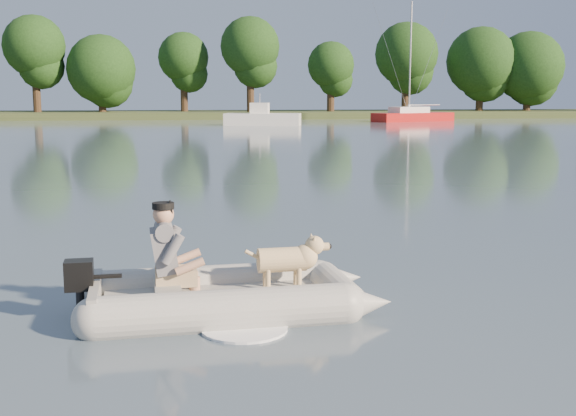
{
  "coord_description": "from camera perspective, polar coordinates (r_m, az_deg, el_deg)",
  "views": [
    {
      "loc": [
        -0.98,
        -7.35,
        2.26
      ],
      "look_at": [
        0.17,
        2.1,
        0.75
      ],
      "focal_mm": 45.0,
      "sensor_mm": 36.0,
      "label": 1
    }
  ],
  "objects": [
    {
      "name": "dog",
      "position": [
        7.71,
        -0.47,
        -4.44
      ],
      "size": [
        0.86,
        0.37,
        0.56
      ],
      "primitive_type": null,
      "rotation": [
        0.0,
        0.0,
        0.09
      ],
      "color": "tan",
      "rests_on": "dinghy"
    },
    {
      "name": "treeline",
      "position": [
        68.81,
        -1.33,
        11.55
      ],
      "size": [
        84.66,
        7.35,
        9.27
      ],
      "color": "#332316",
      "rests_on": "shore_bank"
    },
    {
      "name": "water",
      "position": [
        7.75,
        0.63,
        -7.95
      ],
      "size": [
        160.0,
        160.0,
        0.0
      ],
      "primitive_type": "plane",
      "color": "slate",
      "rests_on": "ground"
    },
    {
      "name": "shore_bank",
      "position": [
        69.38,
        -6.15,
        7.31
      ],
      "size": [
        160.0,
        12.0,
        0.7
      ],
      "primitive_type": "cube",
      "color": "#47512D",
      "rests_on": "water"
    },
    {
      "name": "outboard_motor",
      "position": [
        7.59,
        -16.12,
        -6.48
      ],
      "size": [
        0.4,
        0.29,
        0.71
      ],
      "primitive_type": null,
      "rotation": [
        0.0,
        0.0,
        0.09
      ],
      "color": "black",
      "rests_on": "dinghy"
    },
    {
      "name": "motorboat",
      "position": [
        52.24,
        -2.02,
        7.72
      ],
      "size": [
        5.94,
        3.33,
        2.37
      ],
      "primitive_type": null,
      "rotation": [
        0.0,
        0.0,
        -0.22
      ],
      "color": "white",
      "rests_on": "water"
    },
    {
      "name": "dinghy",
      "position": [
        7.56,
        -4.76,
        -4.26
      ],
      "size": [
        4.38,
        3.09,
        1.26
      ],
      "primitive_type": null,
      "rotation": [
        0.0,
        0.0,
        0.09
      ],
      "color": "#9E9D99",
      "rests_on": "water"
    },
    {
      "name": "man",
      "position": [
        7.51,
        -9.61,
        -3.09
      ],
      "size": [
        0.7,
        0.62,
        0.97
      ],
      "primitive_type": null,
      "rotation": [
        0.0,
        0.0,
        0.09
      ],
      "color": "slate",
      "rests_on": "dinghy"
    },
    {
      "name": "sailboat",
      "position": [
        60.69,
        9.79,
        7.16
      ],
      "size": [
        7.36,
        4.73,
        9.75
      ],
      "rotation": [
        0.0,
        0.0,
        0.4
      ],
      "color": "#AD1513",
      "rests_on": "water"
    }
  ]
}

